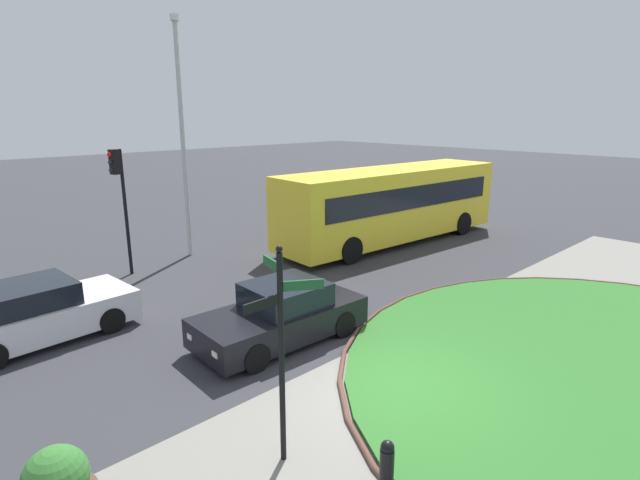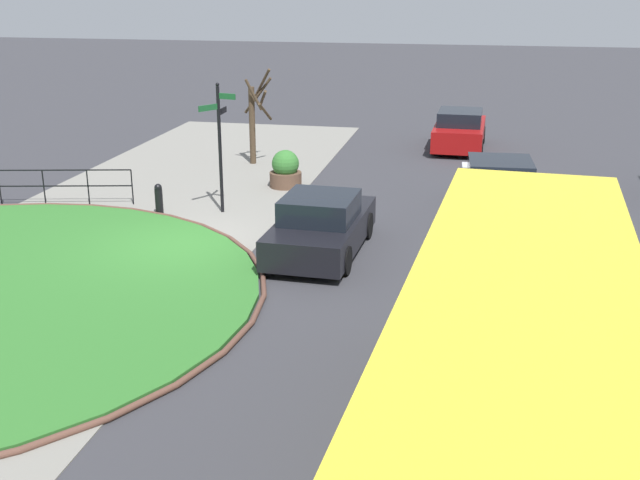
{
  "view_description": "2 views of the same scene",
  "coord_description": "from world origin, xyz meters",
  "px_view_note": "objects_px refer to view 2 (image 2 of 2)",
  "views": [
    {
      "loc": [
        -7.18,
        -5.34,
        5.31
      ],
      "look_at": [
        1.68,
        3.93,
        1.97
      ],
      "focal_mm": 27.86,
      "sensor_mm": 36.0,
      "label": 1
    },
    {
      "loc": [
        16.4,
        6.59,
        6.08
      ],
      "look_at": [
        1.78,
        3.57,
        1.03
      ],
      "focal_mm": 43.85,
      "sensor_mm": 36.0,
      "label": 2
    }
  ],
  "objects_px": {
    "bus_yellow": "(517,416)",
    "street_tree_bare": "(255,116)",
    "planter_near_signpost": "(286,171)",
    "car_far_lane": "(499,189)",
    "signpost_directional": "(220,139)",
    "bollard_foreground": "(159,199)",
    "car_trailing": "(321,226)",
    "car_near_lane": "(459,131)"
  },
  "relations": [
    {
      "from": "car_far_lane",
      "to": "car_trailing",
      "type": "distance_m",
      "value": 5.78
    },
    {
      "from": "car_trailing",
      "to": "street_tree_bare",
      "type": "height_order",
      "value": "street_tree_bare"
    },
    {
      "from": "car_near_lane",
      "to": "car_far_lane",
      "type": "distance_m",
      "value": 8.3
    },
    {
      "from": "car_near_lane",
      "to": "planter_near_signpost",
      "type": "relative_size",
      "value": 3.53
    },
    {
      "from": "bollard_foreground",
      "to": "car_far_lane",
      "type": "xyz_separation_m",
      "value": [
        -2.07,
        8.88,
        0.22
      ]
    },
    {
      "from": "car_trailing",
      "to": "planter_near_signpost",
      "type": "bearing_deg",
      "value": 24.16
    },
    {
      "from": "bus_yellow",
      "to": "car_far_lane",
      "type": "bearing_deg",
      "value": -176.38
    },
    {
      "from": "signpost_directional",
      "to": "street_tree_bare",
      "type": "relative_size",
      "value": 1.09
    },
    {
      "from": "car_far_lane",
      "to": "planter_near_signpost",
      "type": "distance_m",
      "value": 6.45
    },
    {
      "from": "car_trailing",
      "to": "bollard_foreground",
      "type": "bearing_deg",
      "value": 69.18
    },
    {
      "from": "signpost_directional",
      "to": "car_far_lane",
      "type": "relative_size",
      "value": 0.81
    },
    {
      "from": "bus_yellow",
      "to": "car_near_lane",
      "type": "relative_size",
      "value": 2.66
    },
    {
      "from": "signpost_directional",
      "to": "bus_yellow",
      "type": "relative_size",
      "value": 0.32
    },
    {
      "from": "signpost_directional",
      "to": "car_near_lane",
      "type": "xyz_separation_m",
      "value": [
        -9.67,
        5.97,
        -1.35
      ]
    },
    {
      "from": "bollard_foreground",
      "to": "planter_near_signpost",
      "type": "height_order",
      "value": "planter_near_signpost"
    },
    {
      "from": "car_near_lane",
      "to": "car_far_lane",
      "type": "bearing_deg",
      "value": -169.43
    },
    {
      "from": "bus_yellow",
      "to": "street_tree_bare",
      "type": "xyz_separation_m",
      "value": [
        -17.65,
        -8.03,
        -0.02
      ]
    },
    {
      "from": "car_near_lane",
      "to": "street_tree_bare",
      "type": "bearing_deg",
      "value": 121.14
    },
    {
      "from": "car_trailing",
      "to": "street_tree_bare",
      "type": "bearing_deg",
      "value": 27.65
    },
    {
      "from": "bollard_foreground",
      "to": "car_far_lane",
      "type": "distance_m",
      "value": 9.13
    },
    {
      "from": "bollard_foreground",
      "to": "car_far_lane",
      "type": "height_order",
      "value": "car_far_lane"
    },
    {
      "from": "car_trailing",
      "to": "planter_near_signpost",
      "type": "distance_m",
      "value": 6.03
    },
    {
      "from": "car_far_lane",
      "to": "car_trailing",
      "type": "xyz_separation_m",
      "value": [
        4.14,
        -4.04,
        -0.02
      ]
    },
    {
      "from": "signpost_directional",
      "to": "car_far_lane",
      "type": "xyz_separation_m",
      "value": [
        -1.48,
        7.31,
        -1.37
      ]
    },
    {
      "from": "car_far_lane",
      "to": "street_tree_bare",
      "type": "height_order",
      "value": "street_tree_bare"
    },
    {
      "from": "bus_yellow",
      "to": "street_tree_bare",
      "type": "height_order",
      "value": "street_tree_bare"
    },
    {
      "from": "street_tree_bare",
      "to": "bus_yellow",
      "type": "bearing_deg",
      "value": 24.46
    },
    {
      "from": "car_near_lane",
      "to": "car_trailing",
      "type": "xyz_separation_m",
      "value": [
        12.33,
        -2.69,
        -0.04
      ]
    },
    {
      "from": "bus_yellow",
      "to": "car_trailing",
      "type": "bearing_deg",
      "value": -152.65
    },
    {
      "from": "car_far_lane",
      "to": "car_trailing",
      "type": "height_order",
      "value": "car_far_lane"
    },
    {
      "from": "signpost_directional",
      "to": "planter_near_signpost",
      "type": "height_order",
      "value": "signpost_directional"
    },
    {
      "from": "car_near_lane",
      "to": "signpost_directional",
      "type": "bearing_deg",
      "value": 149.55
    },
    {
      "from": "bus_yellow",
      "to": "planter_near_signpost",
      "type": "bearing_deg",
      "value": -153.3
    },
    {
      "from": "car_far_lane",
      "to": "street_tree_bare",
      "type": "xyz_separation_m",
      "value": [
        -4.33,
        -8.05,
        0.96
      ]
    },
    {
      "from": "bus_yellow",
      "to": "planter_near_signpost",
      "type": "distance_m",
      "value": 16.08
    },
    {
      "from": "car_near_lane",
      "to": "car_far_lane",
      "type": "height_order",
      "value": "car_near_lane"
    },
    {
      "from": "street_tree_bare",
      "to": "car_trailing",
      "type": "bearing_deg",
      "value": 25.36
    },
    {
      "from": "street_tree_bare",
      "to": "car_far_lane",
      "type": "bearing_deg",
      "value": 61.72
    },
    {
      "from": "bollard_foreground",
      "to": "car_trailing",
      "type": "height_order",
      "value": "car_trailing"
    },
    {
      "from": "car_far_lane",
      "to": "street_tree_bare",
      "type": "relative_size",
      "value": 1.33
    },
    {
      "from": "bus_yellow",
      "to": "planter_near_signpost",
      "type": "xyz_separation_m",
      "value": [
        -14.77,
        -6.26,
        -1.13
      ]
    },
    {
      "from": "bus_yellow",
      "to": "street_tree_bare",
      "type": "bearing_deg",
      "value": -151.81
    }
  ]
}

